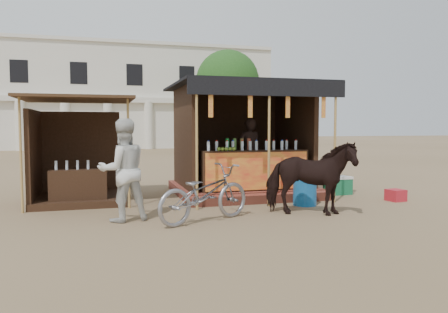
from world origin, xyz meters
TOP-DOWN VIEW (x-y plane):
  - ground at (0.00, 0.00)m, footprint 120.00×120.00m
  - main_stall at (1.02, 3.36)m, footprint 3.60×3.61m
  - secondary_stall at (-3.17, 3.24)m, footprint 2.40×2.40m
  - cow at (1.41, 0.40)m, footprint 1.90×1.44m
  - motorbike at (-0.71, 0.38)m, footprint 2.09×1.46m
  - bystander at (-2.13, 0.86)m, footprint 1.05×0.90m
  - blue_barrel at (1.80, 1.41)m, footprint 0.63×0.63m
  - red_crate at (4.09, 1.34)m, footprint 0.41×0.41m
  - cooler at (3.31, 2.60)m, footprint 0.67×0.48m
  - background_building at (-2.00, 29.94)m, footprint 26.00×7.45m
  - tree at (5.81, 22.14)m, footprint 4.50×4.40m

SIDE VIEW (x-z plane):
  - ground at x=0.00m, z-range 0.00..0.00m
  - red_crate at x=4.09m, z-range 0.00..0.27m
  - cooler at x=3.31m, z-range 0.00..0.46m
  - blue_barrel at x=1.80m, z-range 0.00..0.64m
  - motorbike at x=-0.71m, z-range 0.00..1.04m
  - cow at x=1.41m, z-range 0.00..1.46m
  - secondary_stall at x=-3.17m, z-range -0.34..2.04m
  - bystander at x=-2.13m, z-range 0.00..1.88m
  - main_stall at x=1.02m, z-range -0.36..2.42m
  - background_building at x=-2.00m, z-range -0.11..8.07m
  - tree at x=5.81m, z-range 1.13..8.13m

